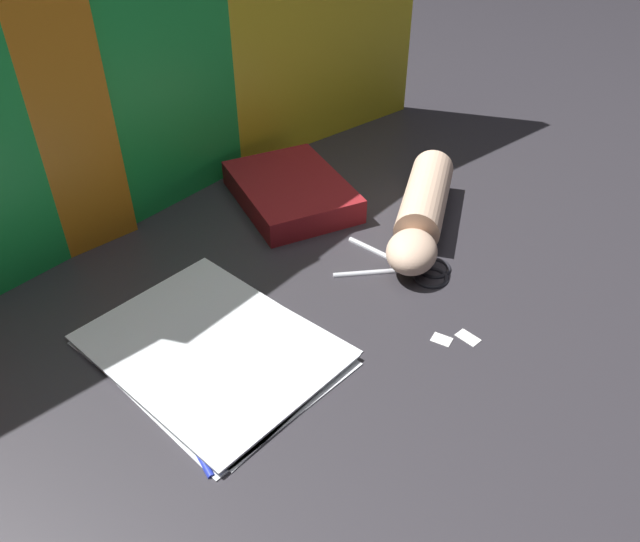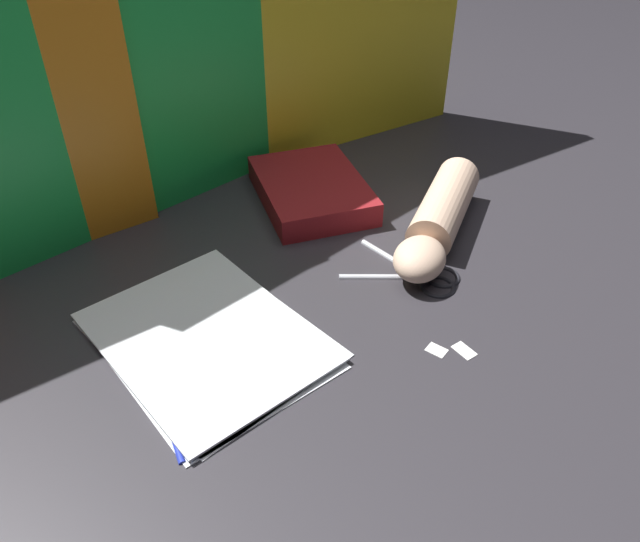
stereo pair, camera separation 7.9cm
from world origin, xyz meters
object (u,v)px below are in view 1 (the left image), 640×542
at_px(paper_stack, 212,348).
at_px(book_closed, 291,191).
at_px(scissors, 413,267).
at_px(hand_forearm, 422,211).

distance_m(paper_stack, book_closed, 0.36).
xyz_separation_m(paper_stack, scissors, (0.30, -0.08, 0.00)).
xyz_separation_m(book_closed, scissors, (-0.01, -0.26, -0.02)).
relative_size(book_closed, hand_forearm, 0.90).
bearing_deg(book_closed, paper_stack, -150.63).
height_order(paper_stack, hand_forearm, hand_forearm).
bearing_deg(scissors, paper_stack, 164.34).
bearing_deg(scissors, book_closed, 87.02).
relative_size(paper_stack, scissors, 1.77).
bearing_deg(hand_forearm, paper_stack, 175.57).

